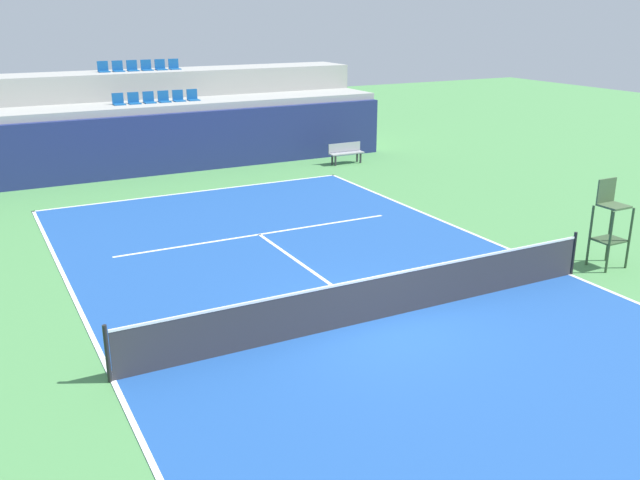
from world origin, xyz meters
name	(u,v)px	position (x,y,z in m)	size (l,w,h in m)	color
ground_plane	(379,319)	(0.00, 0.00, 0.00)	(80.00, 80.00, 0.00)	#4C8C4C
court_surface	(379,319)	(0.00, 0.00, 0.01)	(11.00, 24.00, 0.01)	#1E4C99
baseline_far	(198,191)	(0.00, 11.95, 0.01)	(11.00, 0.10, 0.00)	white
sideline_left	(113,381)	(-5.45, 0.00, 0.01)	(0.10, 24.00, 0.00)	white
sideline_right	(569,274)	(5.45, 0.00, 0.01)	(0.10, 24.00, 0.00)	white
service_line_far	(259,234)	(0.00, 6.40, 0.01)	(8.26, 0.10, 0.00)	white
centre_service_line	(310,270)	(0.00, 3.20, 0.01)	(0.10, 6.40, 0.00)	white
back_wall	(169,144)	(0.00, 15.25, 1.16)	(18.80, 0.30, 2.32)	navy
stands_tier_lower	(160,135)	(0.00, 16.60, 1.30)	(18.80, 2.40, 2.60)	#9E9E99
stands_tier_upper	(144,114)	(0.00, 19.00, 1.83)	(18.80, 2.40, 3.66)	#9E9E99
seating_row_lower	(157,99)	(0.00, 16.70, 2.72)	(3.44, 0.44, 0.44)	#145193
seating_row_upper	(140,68)	(0.00, 19.10, 3.78)	(3.44, 0.44, 0.44)	#145193
tennis_net	(380,297)	(0.00, 0.00, 0.51)	(11.08, 0.08, 1.07)	black
umpire_chair	(610,221)	(6.70, 0.06, 1.19)	(0.76, 0.66, 2.20)	#334C2D
player_bench	(346,151)	(6.97, 13.64, 0.51)	(1.50, 0.40, 0.85)	#99999E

